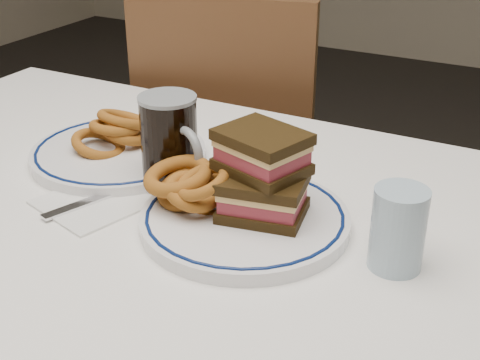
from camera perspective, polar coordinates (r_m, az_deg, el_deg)
The scene contains 11 objects.
dining_table at distance 1.09m, azimuth -8.24°, elevation -6.36°, with size 1.27×0.87×0.75m.
chair_far at distance 1.74m, azimuth -0.41°, elevation 2.13°, with size 0.52×0.52×0.94m.
main_plate at distance 0.95m, azimuth 0.41°, elevation -3.35°, with size 0.30×0.30×0.02m.
reuben_sandwich at distance 0.92m, azimuth 1.93°, elevation 0.51°, with size 0.14×0.13×0.12m.
onion_rings_main at distance 0.96m, azimuth -3.98°, elevation -0.48°, with size 0.15×0.13×0.10m.
ketchup_ramekin at distance 1.01m, azimuth 2.79°, elevation 0.28°, with size 0.06×0.06×0.03m.
beer_mug at distance 1.04m, azimuth -5.97°, elevation 3.27°, with size 0.13×0.09×0.15m.
water_glass at distance 0.86m, azimuth 13.34°, elevation -4.09°, with size 0.07×0.07×0.11m, color #9FBACD.
far_plate at distance 1.17m, azimuth -10.32°, elevation 2.30°, with size 0.30×0.30×0.02m.
onion_rings_far at distance 1.17m, azimuth -10.65°, elevation 4.12°, with size 0.12×0.14×0.09m.
napkin_fork at distance 1.04m, azimuth -12.19°, elevation -1.75°, with size 0.18×0.20×0.01m.
Camera 1 is at (0.56, -0.73, 1.24)m, focal length 50.00 mm.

